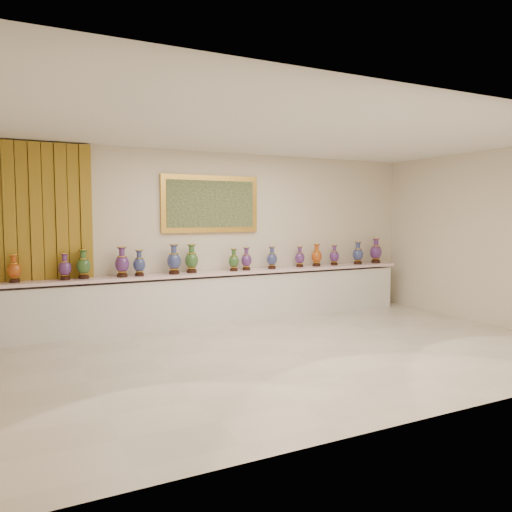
# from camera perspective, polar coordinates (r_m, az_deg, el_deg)

# --- Properties ---
(ground) EXTENTS (8.00, 8.00, 0.00)m
(ground) POSITION_cam_1_polar(r_m,az_deg,el_deg) (7.00, 4.01, -10.92)
(ground) COLOR beige
(ground) RESTS_ON ground
(room) EXTENTS (8.00, 8.00, 8.00)m
(room) POSITION_cam_1_polar(r_m,az_deg,el_deg) (8.29, -20.63, 2.38)
(room) COLOR beige
(room) RESTS_ON ground
(counter) EXTENTS (7.28, 0.48, 0.90)m
(counter) POSITION_cam_1_polar(r_m,az_deg,el_deg) (8.89, -3.49, -4.70)
(counter) COLOR white
(counter) RESTS_ON ground
(vase_0) EXTENTS (0.23, 0.23, 0.42)m
(vase_0) POSITION_cam_1_polar(r_m,az_deg,el_deg) (8.10, -25.90, -1.43)
(vase_0) COLOR black
(vase_0) RESTS_ON counter
(vase_1) EXTENTS (0.25, 0.25, 0.41)m
(vase_1) POSITION_cam_1_polar(r_m,az_deg,el_deg) (8.12, -21.00, -1.28)
(vase_1) COLOR black
(vase_1) RESTS_ON counter
(vase_2) EXTENTS (0.25, 0.25, 0.46)m
(vase_2) POSITION_cam_1_polar(r_m,az_deg,el_deg) (8.16, -19.11, -1.03)
(vase_2) COLOR black
(vase_2) RESTS_ON counter
(vase_3) EXTENTS (0.30, 0.30, 0.49)m
(vase_3) POSITION_cam_1_polar(r_m,az_deg,el_deg) (8.22, -15.06, -0.82)
(vase_3) COLOR black
(vase_3) RESTS_ON counter
(vase_4) EXTENTS (0.25, 0.25, 0.43)m
(vase_4) POSITION_cam_1_polar(r_m,az_deg,el_deg) (8.29, -13.20, -0.92)
(vase_4) COLOR black
(vase_4) RESTS_ON counter
(vase_5) EXTENTS (0.29, 0.29, 0.50)m
(vase_5) POSITION_cam_1_polar(r_m,az_deg,el_deg) (8.44, -9.35, -0.53)
(vase_5) COLOR black
(vase_5) RESTS_ON counter
(vase_6) EXTENTS (0.29, 0.29, 0.49)m
(vase_6) POSITION_cam_1_polar(r_m,az_deg,el_deg) (8.60, -7.37, -0.45)
(vase_6) COLOR black
(vase_6) RESTS_ON counter
(vase_7) EXTENTS (0.19, 0.19, 0.40)m
(vase_7) POSITION_cam_1_polar(r_m,az_deg,el_deg) (8.81, -2.56, -0.57)
(vase_7) COLOR black
(vase_7) RESTS_ON counter
(vase_8) EXTENTS (0.25, 0.25, 0.41)m
(vase_8) POSITION_cam_1_polar(r_m,az_deg,el_deg) (8.93, -1.10, -0.45)
(vase_8) COLOR black
(vase_8) RESTS_ON counter
(vase_9) EXTENTS (0.22, 0.22, 0.41)m
(vase_9) POSITION_cam_1_polar(r_m,az_deg,el_deg) (9.17, 1.84, -0.32)
(vase_9) COLOR black
(vase_9) RESTS_ON counter
(vase_10) EXTENTS (0.20, 0.20, 0.40)m
(vase_10) POSITION_cam_1_polar(r_m,az_deg,el_deg) (9.54, 5.02, -0.19)
(vase_10) COLOR black
(vase_10) RESTS_ON counter
(vase_11) EXTENTS (0.25, 0.25, 0.44)m
(vase_11) POSITION_cam_1_polar(r_m,az_deg,el_deg) (9.70, 6.94, -0.01)
(vase_11) COLOR black
(vase_11) RESTS_ON counter
(vase_12) EXTENTS (0.24, 0.24, 0.40)m
(vase_12) POSITION_cam_1_polar(r_m,az_deg,el_deg) (9.96, 8.94, -0.00)
(vase_12) COLOR black
(vase_12) RESTS_ON counter
(vase_13) EXTENTS (0.27, 0.27, 0.46)m
(vase_13) POSITION_cam_1_polar(r_m,az_deg,el_deg) (10.25, 11.56, 0.22)
(vase_13) COLOR black
(vase_13) RESTS_ON counter
(vase_14) EXTENTS (0.30, 0.30, 0.52)m
(vase_14) POSITION_cam_1_polar(r_m,az_deg,el_deg) (10.59, 13.54, 0.48)
(vase_14) COLOR black
(vase_14) RESTS_ON counter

